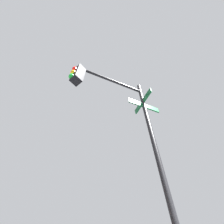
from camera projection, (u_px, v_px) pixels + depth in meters
traffic_signal_near at (117, 108)px, 4.17m from camera, size 1.63×2.73×6.40m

